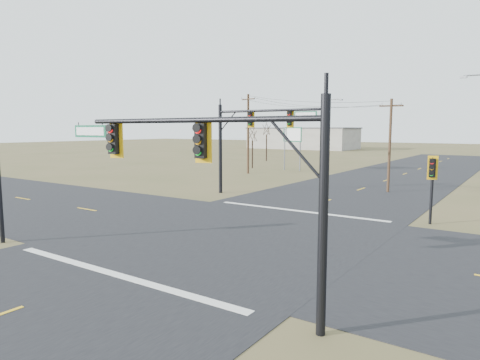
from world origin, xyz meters
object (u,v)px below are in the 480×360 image
object	(u,v)px
mast_arm_near	(201,156)
streetlight_c	(326,128)
pedestal_signal_ne	(432,174)
utility_pole_far	(248,133)
utility_pole_near	(390,143)
bare_tree_a	(252,134)
highway_sign	(292,140)
mast_arm_far	(249,130)
bare_tree_b	(267,129)

from	to	relation	value
mast_arm_near	streetlight_c	bearing A→B (deg)	95.87
pedestal_signal_ne	utility_pole_far	world-z (taller)	utility_pole_far
utility_pole_near	bare_tree_a	bearing A→B (deg)	150.29
utility_pole_near	utility_pole_far	size ratio (longest dim) A/B	0.83
highway_sign	pedestal_signal_ne	bearing A→B (deg)	-35.44
bare_tree_a	streetlight_c	bearing A→B (deg)	49.50
mast_arm_far	streetlight_c	distance (m)	29.88
mast_arm_far	bare_tree_b	xyz separation A→B (m)	(-18.47, 33.69, 0.14)
mast_arm_near	streetlight_c	distance (m)	50.73
utility_pole_near	bare_tree_b	size ratio (longest dim) A/B	1.16
streetlight_c	pedestal_signal_ne	bearing A→B (deg)	-36.00
bare_tree_b	utility_pole_near	bearing A→B (deg)	-42.88
streetlight_c	bare_tree_a	size ratio (longest dim) A/B	1.66
mast_arm_near	highway_sign	bearing A→B (deg)	100.77
streetlight_c	bare_tree_b	world-z (taller)	streetlight_c
utility_pole_near	utility_pole_far	xyz separation A→B (m)	(-18.45, 6.21, 0.78)
pedestal_signal_ne	bare_tree_b	xyz separation A→B (m)	(-32.69, 36.73, 2.56)
streetlight_c	mast_arm_far	bearing A→B (deg)	-56.50
pedestal_signal_ne	streetlight_c	bearing A→B (deg)	101.01
highway_sign	utility_pole_far	bearing A→B (deg)	-101.21
mast_arm_near	pedestal_signal_ne	size ratio (longest dim) A/B	2.63
highway_sign	bare_tree_a	world-z (taller)	bare_tree_a
mast_arm_far	utility_pole_near	distance (m)	12.19
utility_pole_near	highway_sign	world-z (taller)	utility_pole_near
bare_tree_a	bare_tree_b	xyz separation A→B (m)	(-5.38, 12.82, 0.83)
mast_arm_far	highway_sign	distance (m)	21.96
utility_pole_far	streetlight_c	size ratio (longest dim) A/B	0.98
highway_sign	bare_tree_b	distance (m)	17.38
mast_arm_near	highway_sign	distance (m)	43.17
bare_tree_a	bare_tree_b	size ratio (longest dim) A/B	0.86
mast_arm_near	utility_pole_near	distance (m)	27.18
pedestal_signal_ne	bare_tree_b	distance (m)	49.24
utility_pole_near	streetlight_c	size ratio (longest dim) A/B	0.81
pedestal_signal_ne	utility_pole_far	bearing A→B (deg)	122.67
mast_arm_far	streetlight_c	world-z (taller)	streetlight_c
pedestal_signal_ne	highway_sign	size ratio (longest dim) A/B	0.70
streetlight_c	bare_tree_b	distance (m)	13.32
mast_arm_far	pedestal_signal_ne	xyz separation A→B (m)	(14.22, -3.04, -2.42)
utility_pole_far	pedestal_signal_ne	bearing A→B (deg)	-36.45
mast_arm_near	streetlight_c	xyz separation A→B (m)	(-16.35, 48.01, 0.90)
bare_tree_b	mast_arm_near	bearing A→B (deg)	-61.10
mast_arm_near	bare_tree_a	distance (m)	46.07
mast_arm_far	bare_tree_a	xyz separation A→B (m)	(-13.09, 20.87, -0.68)
utility_pole_near	streetlight_c	xyz separation A→B (m)	(-14.66, 20.89, 1.30)
mast_arm_far	streetlight_c	size ratio (longest dim) A/B	0.94
mast_arm_near	highway_sign	world-z (taller)	mast_arm_near
utility_pole_near	streetlight_c	bearing A→B (deg)	125.06
pedestal_signal_ne	bare_tree_a	size ratio (longest dim) A/B	0.67
mast_arm_far	mast_arm_near	bearing A→B (deg)	-79.52
highway_sign	utility_pole_near	bearing A→B (deg)	-25.35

